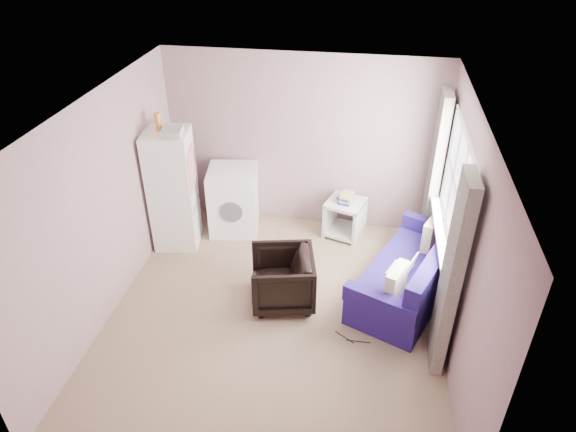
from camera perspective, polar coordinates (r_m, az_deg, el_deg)
name	(u,v)px	position (r m, az deg, el deg)	size (l,w,h in m)	color
room	(276,225)	(5.34, -1.37, -1.04)	(3.84, 4.24, 2.54)	#977D63
armchair	(282,277)	(6.06, -0.65, -6.74)	(0.72, 0.67, 0.74)	black
fridge	(173,189)	(7.00, -12.68, 2.93)	(0.66, 0.66, 1.89)	white
washing_machine	(233,199)	(7.34, -6.08, 1.92)	(0.77, 0.77, 0.95)	white
side_table	(345,215)	(7.30, 6.35, 0.07)	(0.62, 0.62, 0.68)	silver
sofa	(412,276)	(6.35, 13.65, -6.48)	(1.49, 2.03, 0.83)	navy
window_dressing	(442,217)	(6.00, 16.73, -0.11)	(0.17, 2.62, 2.18)	white
floor_cables	(352,339)	(5.87, 7.07, -13.44)	(0.40, 0.16, 0.01)	black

